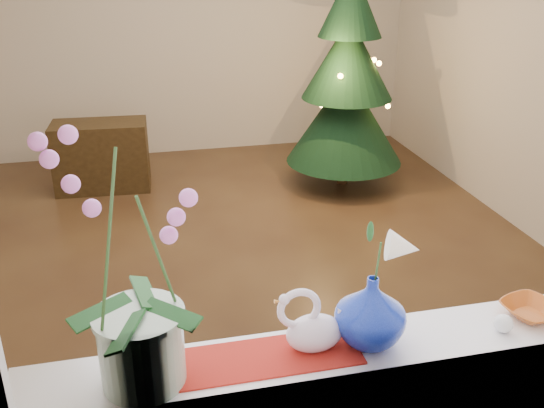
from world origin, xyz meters
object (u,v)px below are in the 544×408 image
(blue_vase, at_px, (371,306))
(side_table, at_px, (102,156))
(xmas_tree, at_px, (347,81))
(orchid_pot, at_px, (133,265))
(swan, at_px, (315,320))
(paperweight, at_px, (503,324))
(amber_dish, at_px, (530,311))

(blue_vase, xyz_separation_m, side_table, (-1.00, 3.93, -0.74))
(xmas_tree, bearing_deg, orchid_pot, -117.96)
(swan, xyz_separation_m, xmas_tree, (1.37, 3.55, -0.05))
(blue_vase, distance_m, xmas_tree, 3.75)
(xmas_tree, bearing_deg, swan, -111.12)
(xmas_tree, distance_m, side_table, 2.32)
(swan, bearing_deg, paperweight, 11.00)
(paperweight, bearing_deg, blue_vase, 174.04)
(side_table, bearing_deg, orchid_pot, -82.24)
(swan, bearing_deg, xmas_tree, 84.84)
(orchid_pot, height_order, blue_vase, orchid_pot)
(swan, xyz_separation_m, side_table, (-0.82, 3.92, -0.71))
(orchid_pot, bearing_deg, side_table, 94.19)
(orchid_pot, distance_m, amber_dish, 1.36)
(swan, distance_m, amber_dish, 0.78)
(blue_vase, bearing_deg, xmas_tree, 71.51)
(paperweight, relative_size, xmas_tree, 0.03)
(amber_dish, relative_size, xmas_tree, 0.08)
(amber_dish, bearing_deg, side_table, 112.21)
(blue_vase, bearing_deg, amber_dish, 1.12)
(xmas_tree, height_order, side_table, xmas_tree)
(amber_dish, bearing_deg, swan, -179.71)
(orchid_pot, xyz_separation_m, side_table, (-0.29, 3.96, -1.00))
(blue_vase, xyz_separation_m, amber_dish, (0.60, 0.01, -0.12))
(orchid_pot, height_order, paperweight, orchid_pot)
(swan, height_order, amber_dish, swan)
(amber_dish, height_order, side_table, amber_dish)
(swan, relative_size, side_table, 0.30)
(swan, bearing_deg, orchid_pot, -160.37)
(blue_vase, relative_size, side_table, 0.33)
(paperweight, distance_m, amber_dish, 0.16)
(blue_vase, height_order, paperweight, blue_vase)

